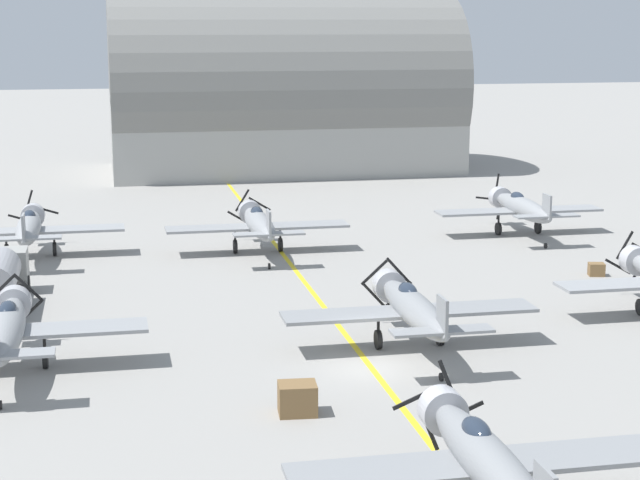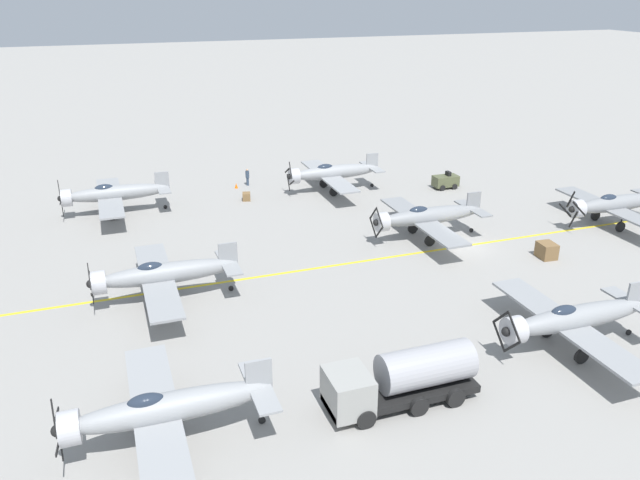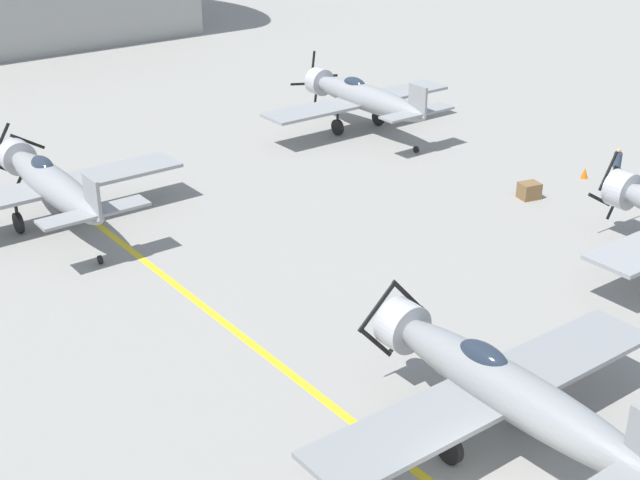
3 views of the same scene
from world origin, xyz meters
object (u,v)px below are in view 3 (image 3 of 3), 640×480
Objects in this scene: airplane_far_right at (363,97)px; traffic_cone at (585,173)px; airplane_mid_center at (502,387)px; ground_crew_walking at (617,164)px; airplane_far_center at (51,183)px; supply_crate_mid_lane at (529,191)px.

airplane_far_right reaches higher than traffic_cone.
traffic_cone is (19.17, 11.95, -1.74)m from airplane_mid_center.
ground_crew_walking is 1.64m from traffic_cone.
airplane_far_center is 19.24m from airplane_far_right.
airplane_far_right is 12.59m from supply_crate_mid_lane.
airplane_mid_center is 19.15m from supply_crate_mid_lane.
airplane_far_right is at bearing 60.56° from airplane_mid_center.
airplane_far_center is 6.56× the size of ground_crew_walking.
airplane_mid_center is at bearing -118.19° from airplane_far_right.
airplane_far_center is at bearing 151.79° from supply_crate_mid_lane.
airplane_mid_center reaches higher than traffic_cone.
airplane_far_center is at bearing 102.67° from airplane_mid_center.
ground_crew_walking is 4.97m from supply_crate_mid_lane.
ground_crew_walking reaches higher than supply_crate_mid_lane.
traffic_cone is at bearing -7.62° from airplane_far_center.
airplane_far_right reaches higher than supply_crate_mid_lane.
airplane_mid_center is 22.37m from airplane_far_center.
airplane_mid_center is at bearing -148.05° from traffic_cone.
supply_crate_mid_lane is at bearing -12.36° from airplane_far_center.
traffic_cone is at bearing 111.84° from ground_crew_walking.
airplane_far_center is 26.34m from ground_crew_walking.
airplane_mid_center is 13.09× the size of supply_crate_mid_lane.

